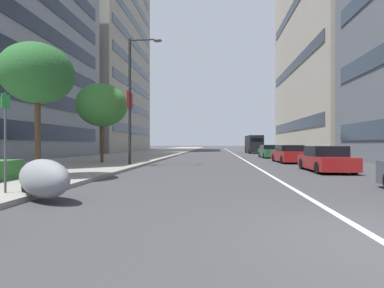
{
  "coord_description": "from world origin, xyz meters",
  "views": [
    {
      "loc": [
        -4.49,
        2.54,
        1.51
      ],
      "look_at": [
        17.19,
        4.41,
        1.48
      ],
      "focal_mm": 26.74,
      "sensor_mm": 36.0,
      "label": 1
    }
  ],
  "objects_px": {
    "car_far_down_avenue": "(326,160)",
    "parking_sign_by_curb": "(5,133)",
    "motorcycle_under_tarp": "(43,179)",
    "delivery_van_ahead": "(254,144)",
    "street_lamp_with_banners": "(134,90)",
    "street_tree_mid_sidewalk": "(102,105)",
    "car_mid_block_traffic": "(289,154)",
    "street_tree_near_plaza_corner": "(38,74)",
    "car_following_behind": "(270,152)"
  },
  "relations": [
    {
      "from": "motorcycle_under_tarp",
      "to": "street_tree_mid_sidewalk",
      "type": "height_order",
      "value": "street_tree_mid_sidewalk"
    },
    {
      "from": "street_tree_mid_sidewalk",
      "to": "parking_sign_by_curb",
      "type": "bearing_deg",
      "value": -168.73
    },
    {
      "from": "car_far_down_avenue",
      "to": "parking_sign_by_curb",
      "type": "height_order",
      "value": "parking_sign_by_curb"
    },
    {
      "from": "car_following_behind",
      "to": "parking_sign_by_curb",
      "type": "xyz_separation_m",
      "value": [
        -23.77,
        11.48,
        1.14
      ]
    },
    {
      "from": "delivery_van_ahead",
      "to": "street_lamp_with_banners",
      "type": "distance_m",
      "value": 29.52
    },
    {
      "from": "delivery_van_ahead",
      "to": "street_lamp_with_banners",
      "type": "height_order",
      "value": "street_lamp_with_banners"
    },
    {
      "from": "car_far_down_avenue",
      "to": "parking_sign_by_curb",
      "type": "bearing_deg",
      "value": 126.79
    },
    {
      "from": "car_following_behind",
      "to": "car_mid_block_traffic",
      "type": "bearing_deg",
      "value": -179.76
    },
    {
      "from": "car_mid_block_traffic",
      "to": "car_following_behind",
      "type": "distance_m",
      "value": 7.88
    },
    {
      "from": "motorcycle_under_tarp",
      "to": "car_mid_block_traffic",
      "type": "bearing_deg",
      "value": -90.92
    },
    {
      "from": "motorcycle_under_tarp",
      "to": "street_lamp_with_banners",
      "type": "distance_m",
      "value": 12.31
    },
    {
      "from": "street_tree_near_plaza_corner",
      "to": "street_lamp_with_banners",
      "type": "bearing_deg",
      "value": -11.97
    },
    {
      "from": "street_lamp_with_banners",
      "to": "car_following_behind",
      "type": "bearing_deg",
      "value": -41.07
    },
    {
      "from": "car_mid_block_traffic",
      "to": "car_following_behind",
      "type": "relative_size",
      "value": 0.97
    },
    {
      "from": "street_tree_near_plaza_corner",
      "to": "parking_sign_by_curb",
      "type": "bearing_deg",
      "value": -159.42
    },
    {
      "from": "car_far_down_avenue",
      "to": "street_tree_near_plaza_corner",
      "type": "height_order",
      "value": "street_tree_near_plaza_corner"
    },
    {
      "from": "street_lamp_with_banners",
      "to": "motorcycle_under_tarp",
      "type": "bearing_deg",
      "value": -175.25
    },
    {
      "from": "car_following_behind",
      "to": "car_far_down_avenue",
      "type": "bearing_deg",
      "value": -179.46
    },
    {
      "from": "car_mid_block_traffic",
      "to": "delivery_van_ahead",
      "type": "distance_m",
      "value": 22.23
    },
    {
      "from": "car_mid_block_traffic",
      "to": "street_lamp_with_banners",
      "type": "relative_size",
      "value": 0.54
    },
    {
      "from": "parking_sign_by_curb",
      "to": "street_lamp_with_banners",
      "type": "bearing_deg",
      "value": -2.03
    },
    {
      "from": "street_tree_near_plaza_corner",
      "to": "street_tree_mid_sidewalk",
      "type": "bearing_deg",
      "value": 7.85
    },
    {
      "from": "motorcycle_under_tarp",
      "to": "street_tree_near_plaza_corner",
      "type": "xyz_separation_m",
      "value": [
        3.71,
        2.59,
        3.66
      ]
    },
    {
      "from": "parking_sign_by_curb",
      "to": "car_far_down_avenue",
      "type": "bearing_deg",
      "value": -53.74
    },
    {
      "from": "street_lamp_with_banners",
      "to": "street_tree_mid_sidewalk",
      "type": "height_order",
      "value": "street_lamp_with_banners"
    },
    {
      "from": "car_far_down_avenue",
      "to": "street_tree_near_plaza_corner",
      "type": "distance_m",
      "value": 14.4
    },
    {
      "from": "car_following_behind",
      "to": "motorcycle_under_tarp",
      "type": "bearing_deg",
      "value": 157.06
    },
    {
      "from": "car_far_down_avenue",
      "to": "street_tree_near_plaza_corner",
      "type": "bearing_deg",
      "value": 112.61
    },
    {
      "from": "motorcycle_under_tarp",
      "to": "car_mid_block_traffic",
      "type": "xyz_separation_m",
      "value": [
        16.27,
        -10.19,
        0.05
      ]
    },
    {
      "from": "delivery_van_ahead",
      "to": "car_mid_block_traffic",
      "type": "bearing_deg",
      "value": 177.81
    },
    {
      "from": "car_far_down_avenue",
      "to": "car_following_behind",
      "type": "distance_m",
      "value": 15.21
    },
    {
      "from": "motorcycle_under_tarp",
      "to": "car_following_behind",
      "type": "xyz_separation_m",
      "value": [
        24.15,
        -10.13,
        0.06
      ]
    },
    {
      "from": "car_mid_block_traffic",
      "to": "parking_sign_by_curb",
      "type": "distance_m",
      "value": 19.66
    },
    {
      "from": "car_far_down_avenue",
      "to": "parking_sign_by_curb",
      "type": "relative_size",
      "value": 1.5
    },
    {
      "from": "car_far_down_avenue",
      "to": "street_tree_mid_sidewalk",
      "type": "bearing_deg",
      "value": 73.72
    },
    {
      "from": "motorcycle_under_tarp",
      "to": "delivery_van_ahead",
      "type": "bearing_deg",
      "value": -73.84
    },
    {
      "from": "car_far_down_avenue",
      "to": "street_tree_mid_sidewalk",
      "type": "height_order",
      "value": "street_tree_mid_sidewalk"
    },
    {
      "from": "street_lamp_with_banners",
      "to": "street_tree_near_plaza_corner",
      "type": "xyz_separation_m",
      "value": [
        -7.73,
        1.64,
        -0.8
      ]
    },
    {
      "from": "motorcycle_under_tarp",
      "to": "car_following_behind",
      "type": "bearing_deg",
      "value": -81.62
    },
    {
      "from": "parking_sign_by_curb",
      "to": "car_mid_block_traffic",
      "type": "bearing_deg",
      "value": -35.98
    },
    {
      "from": "delivery_van_ahead",
      "to": "street_tree_near_plaza_corner",
      "type": "distance_m",
      "value": 37.2
    },
    {
      "from": "delivery_van_ahead",
      "to": "street_tree_mid_sidewalk",
      "type": "xyz_separation_m",
      "value": [
        -25.25,
        14.2,
        2.85
      ]
    },
    {
      "from": "delivery_van_ahead",
      "to": "parking_sign_by_curb",
      "type": "relative_size",
      "value": 2.05
    },
    {
      "from": "car_mid_block_traffic",
      "to": "street_lamp_with_banners",
      "type": "height_order",
      "value": "street_lamp_with_banners"
    },
    {
      "from": "street_tree_mid_sidewalk",
      "to": "street_tree_near_plaza_corner",
      "type": "bearing_deg",
      "value": -172.15
    },
    {
      "from": "car_mid_block_traffic",
      "to": "delivery_van_ahead",
      "type": "bearing_deg",
      "value": -1.48
    },
    {
      "from": "street_tree_near_plaza_corner",
      "to": "street_tree_mid_sidewalk",
      "type": "distance_m",
      "value": 9.63
    },
    {
      "from": "delivery_van_ahead",
      "to": "street_tree_mid_sidewalk",
      "type": "height_order",
      "value": "street_tree_mid_sidewalk"
    },
    {
      "from": "car_far_down_avenue",
      "to": "delivery_van_ahead",
      "type": "height_order",
      "value": "delivery_van_ahead"
    },
    {
      "from": "car_far_down_avenue",
      "to": "car_mid_block_traffic",
      "type": "relative_size",
      "value": 0.92
    }
  ]
}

